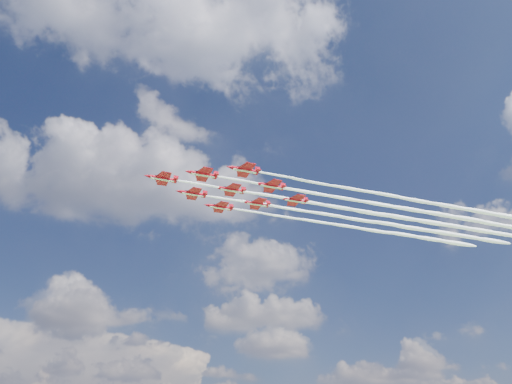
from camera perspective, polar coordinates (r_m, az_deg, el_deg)
jet_lead at (r=171.61m, az=7.27°, el=-1.38°), size 112.39×28.00×2.64m
jet_row2_port at (r=171.36m, az=11.61°, el=-0.97°), size 112.39×28.00×2.64m
jet_row2_starb at (r=181.87m, az=9.48°, el=-2.79°), size 112.39×28.00×2.64m
jet_row3_port at (r=172.09m, az=15.94°, el=-0.56°), size 112.39×28.00×2.64m
jet_row3_centre at (r=182.05m, az=13.58°, el=-2.40°), size 112.39×28.00×2.64m
jet_row3_starb at (r=192.46m, az=11.46°, el=-4.03°), size 112.39×28.00×2.64m
jet_row4_port at (r=183.17m, az=17.64°, el=-1.99°), size 112.39×28.00×2.64m
jet_row4_starb at (r=193.04m, az=15.33°, el=-3.65°), size 112.39×28.00×2.64m
jet_tail at (r=194.49m, az=19.15°, el=-3.26°), size 112.39×28.00×2.64m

